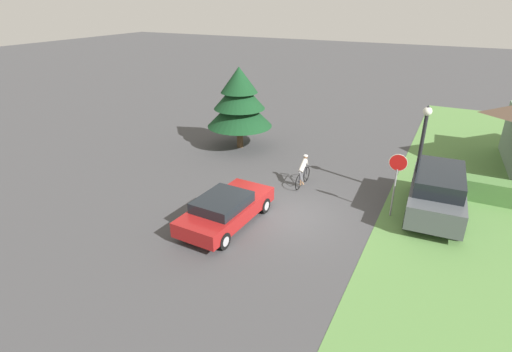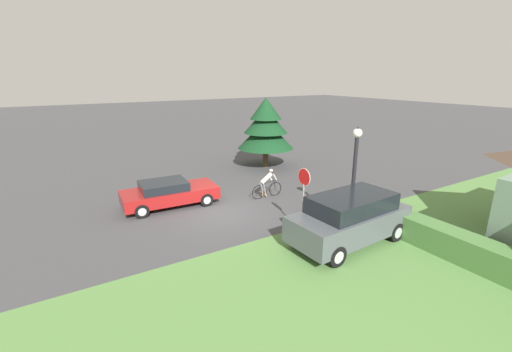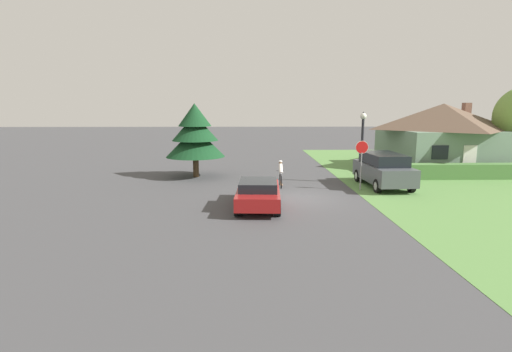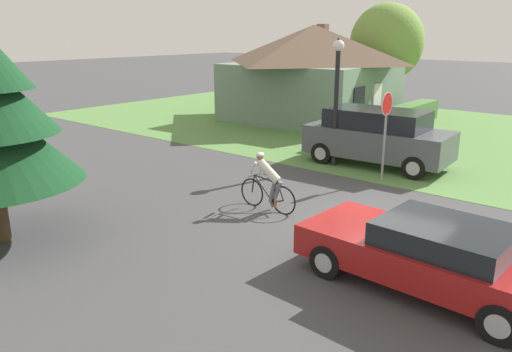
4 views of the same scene
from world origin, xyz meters
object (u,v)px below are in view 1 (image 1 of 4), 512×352
Objects in this scene: cyclist at (303,171)px; street_lamp at (422,141)px; parked_suv_right at (437,192)px; sedan_left_lane at (226,209)px; conifer_tall_near at (239,101)px; stop_sign at (397,173)px.

street_lamp is at bearing -77.76° from cyclist.
cyclist is 5.31m from street_lamp.
parked_suv_right reaches higher than cyclist.
cyclist is (1.39, 4.68, 0.05)m from sedan_left_lane.
street_lamp is at bearing 38.36° from parked_suv_right.
street_lamp reaches higher than sedan_left_lane.
parked_suv_right is at bearing -48.84° from street_lamp.
parked_suv_right is 1.03× the size of conifer_tall_near.
conifer_tall_near is at bearing 167.01° from street_lamp.
sedan_left_lane is 0.94× the size of parked_suv_right.
stop_sign is (4.24, -1.09, 1.18)m from cyclist.
cyclist is 0.38× the size of conifer_tall_near.
sedan_left_lane is at bearing 164.33° from cyclist.
stop_sign is at bearing -106.09° from street_lamp.
sedan_left_lane is 0.97× the size of conifer_tall_near.
cyclist is at bearing -13.72° from sedan_left_lane.
stop_sign reaches higher than cyclist.
parked_suv_right is at bearing -149.03° from stop_sign.
stop_sign is 0.57× the size of conifer_tall_near.
conifer_tall_near reaches higher than street_lamp.
street_lamp is 10.28m from conifer_tall_near.
sedan_left_lane is 4.89m from cyclist.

